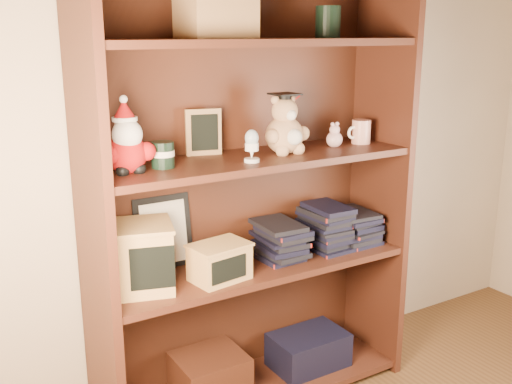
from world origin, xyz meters
The scene contains 16 objects.
bookcase centered at (-0.14, 1.36, 0.78)m, with size 1.20×0.35×1.60m.
shelf_lower centered at (-0.14, 1.30, 0.54)m, with size 1.14×0.33×0.02m.
shelf_upper centered at (-0.14, 1.30, 0.94)m, with size 1.14×0.33×0.02m.
santa_plush centered at (-0.61, 1.30, 1.04)m, with size 0.17×0.13×0.25m.
teachers_tin centered at (-0.49, 1.30, 0.99)m, with size 0.08×0.08×0.08m.
chalkboard_plaque centered at (-0.28, 1.42, 1.03)m, with size 0.13×0.08×0.16m.
egg_cup centered at (-0.20, 1.23, 1.01)m, with size 0.05×0.05×0.11m.
grad_teddy_bear centered at (-0.02, 1.30, 1.03)m, with size 0.18×0.16×0.22m.
pink_figurine centered at (0.21, 1.30, 0.99)m, with size 0.06×0.06×0.10m.
teacher_mug centered at (0.34, 1.30, 1.00)m, with size 0.10×0.07×0.09m.
certificate_frame centered at (-0.44, 1.44, 0.68)m, with size 0.21×0.05×0.26m.
treats_box centered at (-0.58, 1.30, 0.66)m, with size 0.26×0.26×0.22m.
pencils_box centered at (-0.32, 1.24, 0.62)m, with size 0.22×0.17×0.13m.
book_stack_left centered at (-0.03, 1.30, 0.61)m, with size 0.14×0.20×0.13m.
book_stack_mid centered at (0.18, 1.30, 0.64)m, with size 0.14×0.20×0.18m.
book_stack_right centered at (0.32, 1.30, 0.61)m, with size 0.14×0.20×0.13m.
Camera 1 is at (-1.21, -0.45, 1.37)m, focal length 42.00 mm.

